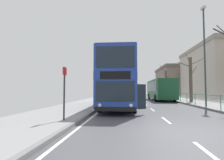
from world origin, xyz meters
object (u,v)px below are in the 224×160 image
Objects in this scene: background_building_00 at (179,81)px; background_building_01 at (216,72)px; bare_tree_far_00 at (166,83)px; bus_stop_sign_near at (64,87)px; background_bus_far_lane at (160,89)px; street_lamp_far_side at (204,49)px; double_decker_bus_main at (119,82)px; bare_tree_far_02 at (191,78)px.

background_building_00 is 18.39m from background_building_01.
background_building_00 is (7.74, 18.26, 1.27)m from bare_tree_far_00.
background_building_00 reaches higher than bare_tree_far_00.
bus_stop_sign_near is at bearing -111.89° from background_building_00.
background_bus_far_lane is 11.34m from street_lamp_far_side.
street_lamp_far_side reaches higher than background_building_00.
background_building_01 is at bearing -84.53° from background_building_00.
double_decker_bus_main is 1.77× the size of bare_tree_far_00.
bus_stop_sign_near is 0.14× the size of background_building_00.
background_bus_far_lane is at bearing 118.53° from bare_tree_far_02.
background_building_01 is at bearing 61.80° from street_lamp_far_side.
background_building_01 reaches higher than background_building_00.
double_decker_bus_main is 10.59m from bare_tree_far_02.
background_building_00 reaches higher than background_bus_far_lane.
bare_tree_far_00 is at bearing 90.07° from bare_tree_far_02.
bare_tree_far_00 reaches higher than bare_tree_far_02.
bare_tree_far_02 reaches higher than double_decker_bus_main.
background_building_00 is (18.30, 45.55, 2.42)m from bus_stop_sign_near.
bare_tree_far_00 is 0.36× the size of background_building_00.
street_lamp_far_side is at bearing -91.95° from bare_tree_far_00.
bare_tree_far_00 reaches higher than bus_stop_sign_near.
bare_tree_far_02 is at bearing -89.93° from bare_tree_far_00.
bare_tree_far_00 is at bearing 72.12° from background_bus_far_lane.
street_lamp_far_side is at bearing -78.97° from background_bus_far_lane.
double_decker_bus_main is 8.33m from street_lamp_far_side.
background_bus_far_lane is at bearing 63.61° from double_decker_bus_main.
bare_tree_far_02 is at bearing 37.45° from double_decker_bus_main.
bare_tree_far_00 is (8.38, 19.81, 0.55)m from double_decker_bus_main.
street_lamp_far_side is 6.05m from bare_tree_far_02.
bare_tree_far_02 reaches higher than bus_stop_sign_near.
background_building_01 is (10.14, 18.91, -0.31)m from street_lamp_far_side.
bus_stop_sign_near is 49.15m from background_building_00.
street_lamp_far_side reaches higher than bare_tree_far_00.
background_building_00 is at bearing 68.60° from background_bus_far_lane.
street_lamp_far_side is at bearing 40.11° from bus_stop_sign_near.
bus_stop_sign_near is 34.00m from background_building_01.
double_decker_bus_main is at bearing -173.54° from street_lamp_far_side.
background_bus_far_lane is 0.58× the size of background_building_00.
background_bus_far_lane is 8.88m from bare_tree_far_00.
double_decker_bus_main is at bearing -116.39° from background_bus_far_lane.
bare_tree_far_02 is 32.60m from background_building_00.
background_building_01 reaches higher than bus_stop_sign_near.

